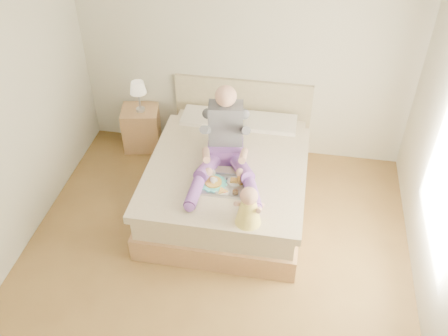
% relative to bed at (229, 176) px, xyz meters
% --- Properties ---
extents(room, '(4.02, 4.22, 2.71)m').
position_rel_bed_xyz_m(room, '(0.08, -1.08, 1.19)').
color(room, brown).
rests_on(room, ground).
extents(bed, '(1.70, 2.18, 1.00)m').
position_rel_bed_xyz_m(bed, '(0.00, 0.00, 0.00)').
color(bed, '#A0744A').
rests_on(bed, ground).
extents(nightstand, '(0.53, 0.49, 0.56)m').
position_rel_bed_xyz_m(nightstand, '(-1.29, 0.80, -0.04)').
color(nightstand, '#A0744A').
rests_on(nightstand, ground).
extents(lamp, '(0.20, 0.20, 0.41)m').
position_rel_bed_xyz_m(lamp, '(-1.27, 0.77, 0.56)').
color(lamp, '#B4B6BC').
rests_on(lamp, nightstand).
extents(adult, '(0.76, 1.13, 0.90)m').
position_rel_bed_xyz_m(adult, '(-0.02, -0.17, 0.56)').
color(adult, '#65388D').
rests_on(adult, bed).
extents(tray, '(0.46, 0.36, 0.13)m').
position_rel_bed_xyz_m(tray, '(0.01, -0.50, 0.32)').
color(tray, '#B4B6BC').
rests_on(tray, bed).
extents(baby, '(0.28, 0.38, 0.42)m').
position_rel_bed_xyz_m(baby, '(0.34, -0.96, 0.46)').
color(baby, '#F1D94C').
rests_on(baby, bed).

